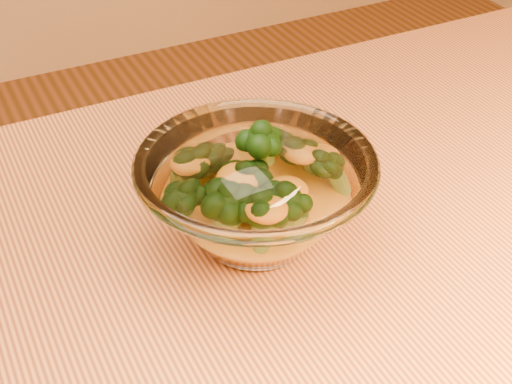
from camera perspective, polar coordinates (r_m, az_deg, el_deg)
glass_bowl at (r=0.58m, az=0.00°, el=-0.33°), size 0.20×0.20×0.09m
cheese_sauce at (r=0.59m, az=0.00°, el=-1.74°), size 0.11×0.11×0.03m
broccoli_heap at (r=0.58m, az=-0.21°, el=0.70°), size 0.14×0.12×0.07m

